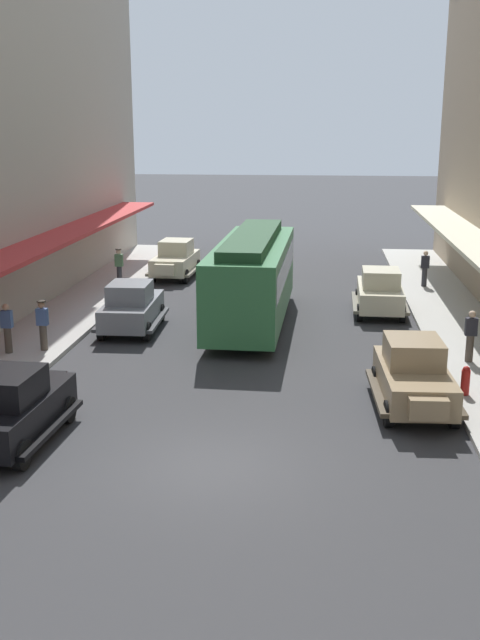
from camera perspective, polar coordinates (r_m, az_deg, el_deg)
name	(u,v)px	position (r m, az deg, el deg)	size (l,w,h in m)	color
ground_plane	(211,466)	(16.93, -2.21, -11.07)	(200.00, 200.00, 0.00)	#38383A
parked_car_0	(132,306)	(27.60, -8.26, 1.09)	(2.25, 4.30, 1.84)	slate
parked_car_1	(414,373)	(20.44, 13.11, -4.00)	(2.31, 4.32, 1.84)	#997F5B
parked_car_2	(380,290)	(30.37, 10.63, 2.23)	(2.21, 4.28, 1.84)	beige
parked_car_3	(175,259)	(37.21, -4.95, 4.69)	(2.29, 4.31, 1.84)	beige
parked_car_4	(12,405)	(18.51, -17.04, -6.25)	(2.30, 4.32, 1.84)	black
streetcar	(252,275)	(28.03, 0.96, 3.45)	(2.70, 9.65, 3.46)	#33723F
fire_hydrant	(465,380)	(21.46, 16.82, -4.43)	(0.24, 0.24, 0.82)	#B21E19
pedestrian_0	(471,336)	(24.35, 17.18, -1.15)	(0.36, 0.24, 1.64)	#4C4238
pedestrian_1	(7,328)	(25.31, -17.34, -0.58)	(0.36, 0.24, 1.64)	#4C4238
pedestrian_2	(43,325)	(25.29, -14.82, -0.35)	(0.36, 0.28, 1.67)	#4C4238
pedestrian_3	(119,266)	(35.19, -9.21, 4.09)	(0.36, 0.28, 1.67)	#2D2D33
pedestrian_5	(425,268)	(35.35, 13.92, 3.86)	(0.36, 0.24, 1.64)	#2D2D33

